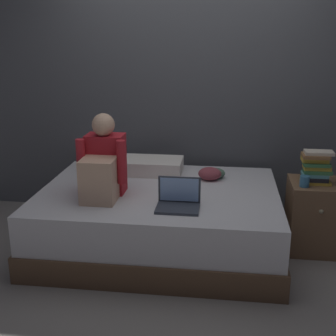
{
  "coord_description": "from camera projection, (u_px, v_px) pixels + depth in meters",
  "views": [
    {
      "loc": [
        0.32,
        -3.17,
        1.78
      ],
      "look_at": [
        -0.1,
        0.1,
        0.77
      ],
      "focal_mm": 47.72,
      "sensor_mm": 36.0,
      "label": 1
    }
  ],
  "objects": [
    {
      "name": "wall_back",
      "position": [
        193.0,
        79.0,
        4.31
      ],
      "size": [
        5.6,
        0.1,
        2.7
      ],
      "primitive_type": "cube",
      "color": "#4C4F54",
      "rests_on": "ground_plane"
    },
    {
      "name": "nightstand",
      "position": [
        314.0,
        216.0,
        3.75
      ],
      "size": [
        0.44,
        0.46,
        0.6
      ],
      "color": "brown",
      "rests_on": "ground_plane"
    },
    {
      "name": "pillow",
      "position": [
        152.0,
        166.0,
        4.15
      ],
      "size": [
        0.56,
        0.36,
        0.13
      ],
      "primitive_type": "cube",
      "color": "silver",
      "rests_on": "bed"
    },
    {
      "name": "person_sitting",
      "position": [
        103.0,
        166.0,
        3.51
      ],
      "size": [
        0.39,
        0.44,
        0.66
      ],
      "color": "#B21E28",
      "rests_on": "bed"
    },
    {
      "name": "bed",
      "position": [
        160.0,
        219.0,
        3.8
      ],
      "size": [
        2.0,
        1.5,
        0.52
      ],
      "color": "brown",
      "rests_on": "ground_plane"
    },
    {
      "name": "laptop",
      "position": [
        178.0,
        201.0,
        3.32
      ],
      "size": [
        0.32,
        0.23,
        0.22
      ],
      "color": "#333842",
      "rests_on": "bed"
    },
    {
      "name": "mug",
      "position": [
        305.0,
        181.0,
        3.56
      ],
      "size": [
        0.08,
        0.08,
        0.09
      ],
      "primitive_type": "cylinder",
      "color": "teal",
      "rests_on": "nightstand"
    },
    {
      "name": "ground_plane",
      "position": [
        179.0,
        265.0,
        3.57
      ],
      "size": [
        8.0,
        8.0,
        0.0
      ],
      "primitive_type": "plane",
      "color": "gray"
    },
    {
      "name": "clothes_pile",
      "position": [
        212.0,
        173.0,
        3.97
      ],
      "size": [
        0.24,
        0.22,
        0.11
      ],
      "color": "#8E3D47",
      "rests_on": "bed"
    },
    {
      "name": "book_stack",
      "position": [
        316.0,
        167.0,
        3.62
      ],
      "size": [
        0.24,
        0.16,
        0.27
      ],
      "color": "gold",
      "rests_on": "nightstand"
    }
  ]
}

